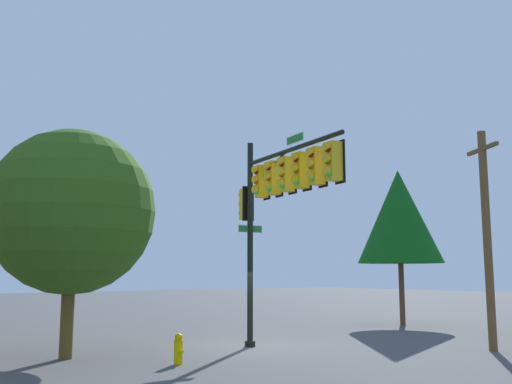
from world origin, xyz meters
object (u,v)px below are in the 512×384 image
Objects in this scene: signal_pole_assembly at (279,189)px; tree_mid at (72,212)px; fire_hydrant at (178,349)px; tree_near at (399,216)px; utility_pole at (487,234)px.

signal_pole_assembly is 1.04× the size of tree_mid.
signal_pole_assembly is at bearing 89.16° from fire_hydrant.
tree_mid is (1.32, -16.68, -0.95)m from tree_near.
signal_pole_assembly is at bearing 62.60° from tree_mid.
utility_pole reaches higher than fire_hydrant.
tree_near is 1.11× the size of tree_mid.
utility_pole is 10.60m from fire_hydrant.
tree_near is (-4.19, 14.57, 4.82)m from fire_hydrant.
signal_pole_assembly is 0.98× the size of utility_pole.
tree_mid is at bearing -143.65° from fire_hydrant.
signal_pole_assembly is 8.46× the size of fire_hydrant.
fire_hydrant is (-0.05, -3.52, -4.72)m from signal_pole_assembly.
utility_pole is (3.56, 5.87, -1.40)m from signal_pole_assembly.
tree_mid is at bearing -117.40° from signal_pole_assembly.
tree_mid is at bearing -119.40° from utility_pole.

